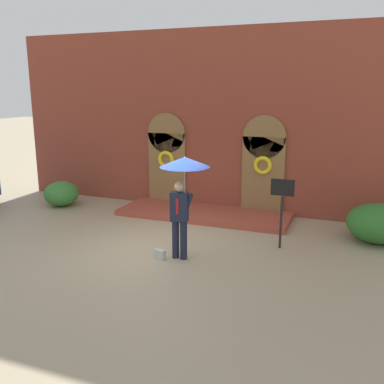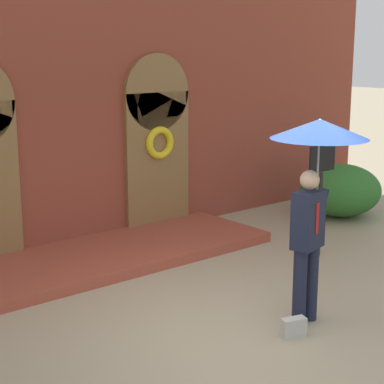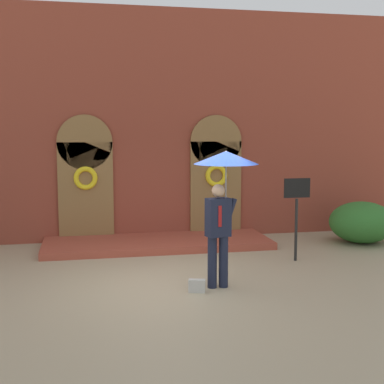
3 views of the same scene
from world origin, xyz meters
name	(u,v)px [view 1 (image 1 of 3)]	position (x,y,z in m)	size (l,w,h in m)	color
ground_plane	(162,250)	(0.00, 0.00, 0.00)	(80.00, 80.00, 0.00)	tan
building_facade	(216,125)	(0.00, 4.15, 2.68)	(14.00, 2.30, 5.60)	brown
person_with_umbrella	(183,177)	(0.69, -0.29, 1.91)	(1.10, 1.10, 2.36)	#191E33
handbag	(160,254)	(0.18, -0.49, 0.11)	(0.28, 0.12, 0.22)	#B7B7B2
sign_post	(282,202)	(2.63, 1.18, 1.16)	(0.56, 0.06, 1.72)	black
shrub_left	(61,194)	(-4.84, 2.54, 0.41)	(1.11, 1.16, 0.82)	#387A33
shrub_right	(378,223)	(4.86, 2.50, 0.49)	(1.56, 1.50, 0.99)	#2D6B28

